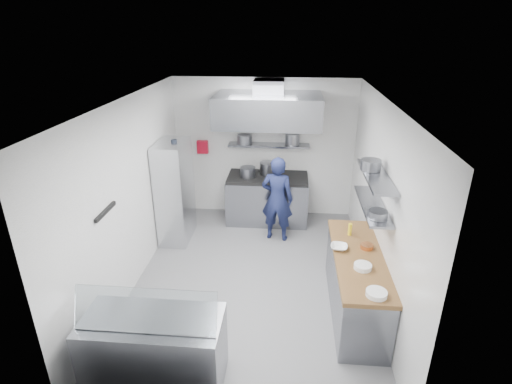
# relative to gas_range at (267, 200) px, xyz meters

# --- Properties ---
(floor) EXTENTS (5.00, 5.00, 0.00)m
(floor) POSITION_rel_gas_range_xyz_m (-0.10, -2.10, -0.45)
(floor) COLOR slate
(floor) RESTS_ON ground
(ceiling) EXTENTS (5.00, 5.00, 0.00)m
(ceiling) POSITION_rel_gas_range_xyz_m (-0.10, -2.10, 2.35)
(ceiling) COLOR silver
(ceiling) RESTS_ON wall_back
(wall_back) EXTENTS (3.60, 2.80, 0.02)m
(wall_back) POSITION_rel_gas_range_xyz_m (-0.10, 0.40, 0.95)
(wall_back) COLOR white
(wall_back) RESTS_ON floor
(wall_front) EXTENTS (3.60, 2.80, 0.02)m
(wall_front) POSITION_rel_gas_range_xyz_m (-0.10, -4.60, 0.95)
(wall_front) COLOR white
(wall_front) RESTS_ON floor
(wall_left) EXTENTS (2.80, 5.00, 0.02)m
(wall_left) POSITION_rel_gas_range_xyz_m (-1.90, -2.10, 0.95)
(wall_left) COLOR white
(wall_left) RESTS_ON floor
(wall_right) EXTENTS (2.80, 5.00, 0.02)m
(wall_right) POSITION_rel_gas_range_xyz_m (1.70, -2.10, 0.95)
(wall_right) COLOR white
(wall_right) RESTS_ON floor
(gas_range) EXTENTS (1.60, 0.80, 0.90)m
(gas_range) POSITION_rel_gas_range_xyz_m (0.00, 0.00, 0.00)
(gas_range) COLOR gray
(gas_range) RESTS_ON floor
(cooktop) EXTENTS (1.57, 0.78, 0.06)m
(cooktop) POSITION_rel_gas_range_xyz_m (0.00, 0.00, 0.48)
(cooktop) COLOR black
(cooktop) RESTS_ON gas_range
(stock_pot_left) EXTENTS (0.30, 0.30, 0.20)m
(stock_pot_left) POSITION_rel_gas_range_xyz_m (-0.39, -0.07, 0.61)
(stock_pot_left) COLOR slate
(stock_pot_left) RESTS_ON cooktop
(stock_pot_mid) EXTENTS (0.33, 0.33, 0.24)m
(stock_pot_mid) POSITION_rel_gas_range_xyz_m (-0.00, 0.14, 0.63)
(stock_pot_mid) COLOR slate
(stock_pot_mid) RESTS_ON cooktop
(over_range_shelf) EXTENTS (1.60, 0.30, 0.04)m
(over_range_shelf) POSITION_rel_gas_range_xyz_m (0.00, 0.24, 1.07)
(over_range_shelf) COLOR gray
(over_range_shelf) RESTS_ON wall_back
(shelf_pot_a) EXTENTS (0.29, 0.29, 0.18)m
(shelf_pot_a) POSITION_rel_gas_range_xyz_m (-0.48, 0.24, 1.18)
(shelf_pot_a) COLOR slate
(shelf_pot_a) RESTS_ON over_range_shelf
(shelf_pot_b) EXTENTS (0.28, 0.28, 0.22)m
(shelf_pot_b) POSITION_rel_gas_range_xyz_m (0.46, 0.27, 1.20)
(shelf_pot_b) COLOR slate
(shelf_pot_b) RESTS_ON over_range_shelf
(extractor_hood) EXTENTS (1.90, 1.15, 0.55)m
(extractor_hood) POSITION_rel_gas_range_xyz_m (0.00, -0.18, 1.85)
(extractor_hood) COLOR gray
(extractor_hood) RESTS_ON wall_back
(hood_duct) EXTENTS (0.55, 0.55, 0.24)m
(hood_duct) POSITION_rel_gas_range_xyz_m (0.00, 0.05, 2.23)
(hood_duct) COLOR slate
(hood_duct) RESTS_ON extractor_hood
(red_firebox) EXTENTS (0.22, 0.10, 0.26)m
(red_firebox) POSITION_rel_gas_range_xyz_m (-1.35, 0.34, 0.97)
(red_firebox) COLOR #B30E24
(red_firebox) RESTS_ON wall_back
(chef) EXTENTS (0.64, 0.48, 1.60)m
(chef) POSITION_rel_gas_range_xyz_m (0.22, -0.74, 0.35)
(chef) COLOR #151C41
(chef) RESTS_ON floor
(wire_rack) EXTENTS (0.50, 0.90, 1.85)m
(wire_rack) POSITION_rel_gas_range_xyz_m (-1.63, -0.86, 0.48)
(wire_rack) COLOR silver
(wire_rack) RESTS_ON floor
(rack_bin_a) EXTENTS (0.18, 0.22, 0.20)m
(rack_bin_a) POSITION_rel_gas_range_xyz_m (-1.63, -1.05, 0.35)
(rack_bin_a) COLOR white
(rack_bin_a) RESTS_ON wire_rack
(rack_bin_b) EXTENTS (0.15, 0.20, 0.17)m
(rack_bin_b) POSITION_rel_gas_range_xyz_m (-1.63, -0.79, 0.85)
(rack_bin_b) COLOR yellow
(rack_bin_b) RESTS_ON wire_rack
(rack_jar) EXTENTS (0.10, 0.10, 0.18)m
(rack_jar) POSITION_rel_gas_range_xyz_m (-1.58, -0.83, 1.35)
(rack_jar) COLOR black
(rack_jar) RESTS_ON wire_rack
(knife_strip) EXTENTS (0.04, 0.55, 0.05)m
(knife_strip) POSITION_rel_gas_range_xyz_m (-1.88, -3.00, 1.10)
(knife_strip) COLOR black
(knife_strip) RESTS_ON wall_left
(prep_counter_base) EXTENTS (0.62, 2.00, 0.84)m
(prep_counter_base) POSITION_rel_gas_range_xyz_m (1.38, -2.70, -0.03)
(prep_counter_base) COLOR gray
(prep_counter_base) RESTS_ON floor
(prep_counter_top) EXTENTS (0.65, 2.04, 0.06)m
(prep_counter_top) POSITION_rel_gas_range_xyz_m (1.38, -2.70, 0.42)
(prep_counter_top) COLOR brown
(prep_counter_top) RESTS_ON prep_counter_base
(plate_stack_a) EXTENTS (0.24, 0.24, 0.06)m
(plate_stack_a) POSITION_rel_gas_range_xyz_m (1.44, -3.55, 0.48)
(plate_stack_a) COLOR white
(plate_stack_a) RESTS_ON prep_counter_top
(plate_stack_b) EXTENTS (0.22, 0.22, 0.06)m
(plate_stack_b) POSITION_rel_gas_range_xyz_m (1.38, -3.01, 0.48)
(plate_stack_b) COLOR white
(plate_stack_b) RESTS_ON prep_counter_top
(copper_pan) EXTENTS (0.17, 0.17, 0.06)m
(copper_pan) POSITION_rel_gas_range_xyz_m (1.51, -2.51, 0.48)
(copper_pan) COLOR #CB7139
(copper_pan) RESTS_ON prep_counter_top
(squeeze_bottle) EXTENTS (0.05, 0.05, 0.18)m
(squeeze_bottle) POSITION_rel_gas_range_xyz_m (1.32, -2.15, 0.54)
(squeeze_bottle) COLOR yellow
(squeeze_bottle) RESTS_ON prep_counter_top
(mixing_bowl) EXTENTS (0.26, 0.26, 0.06)m
(mixing_bowl) POSITION_rel_gas_range_xyz_m (1.13, -2.56, 0.48)
(mixing_bowl) COLOR white
(mixing_bowl) RESTS_ON prep_counter_top
(wall_shelf_lower) EXTENTS (0.30, 1.30, 0.04)m
(wall_shelf_lower) POSITION_rel_gas_range_xyz_m (1.54, -2.40, 1.05)
(wall_shelf_lower) COLOR gray
(wall_shelf_lower) RESTS_ON wall_right
(wall_shelf_upper) EXTENTS (0.30, 1.30, 0.04)m
(wall_shelf_upper) POSITION_rel_gas_range_xyz_m (1.54, -2.40, 1.47)
(wall_shelf_upper) COLOR gray
(wall_shelf_upper) RESTS_ON wall_right
(shelf_pot_c) EXTENTS (0.23, 0.23, 0.10)m
(shelf_pot_c) POSITION_rel_gas_range_xyz_m (1.52, -2.82, 1.12)
(shelf_pot_c) COLOR slate
(shelf_pot_c) RESTS_ON wall_shelf_lower
(shelf_pot_d) EXTENTS (0.27, 0.27, 0.14)m
(shelf_pot_d) POSITION_rel_gas_range_xyz_m (1.49, -2.23, 1.56)
(shelf_pot_d) COLOR slate
(shelf_pot_d) RESTS_ON wall_shelf_upper
(display_case) EXTENTS (1.50, 0.70, 0.85)m
(display_case) POSITION_rel_gas_range_xyz_m (-0.99, -4.10, -0.03)
(display_case) COLOR gray
(display_case) RESTS_ON floor
(display_glass) EXTENTS (1.47, 0.19, 0.42)m
(display_glass) POSITION_rel_gas_range_xyz_m (-0.99, -4.22, 0.62)
(display_glass) COLOR silver
(display_glass) RESTS_ON display_case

